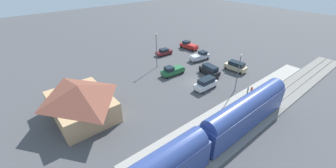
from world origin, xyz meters
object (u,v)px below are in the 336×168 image
(pedestrian_on_platform, at_px, (248,90))
(pickup_silver, at_px, (200,56))
(pedestrian_waiting_far, at_px, (251,90))
(suv_tan, at_px, (236,66))
(pickup_red, at_px, (189,45))
(light_pole_near_platform, at_px, (239,68))
(station_building, at_px, (81,100))
(pickup_green, at_px, (172,71))
(sedan_maroon, at_px, (164,52))
(suv_black, at_px, (210,70))
(light_pole_lot_center, at_px, (156,47))
(suv_white, at_px, (206,83))

(pedestrian_on_platform, distance_m, pickup_silver, 18.10)
(pedestrian_waiting_far, height_order, suv_tan, suv_tan)
(pickup_red, relative_size, light_pole_near_platform, 0.74)
(pickup_silver, bearing_deg, pickup_red, -25.23)
(pedestrian_waiting_far, bearing_deg, pickup_silver, -16.69)
(station_building, xyz_separation_m, pickup_green, (1.68, -20.44, -1.87))
(pedestrian_on_platform, distance_m, pedestrian_waiting_far, 0.62)
(sedan_maroon, height_order, light_pole_near_platform, light_pole_near_platform)
(suv_black, height_order, light_pole_lot_center, light_pole_lot_center)
(pickup_green, height_order, light_pole_near_platform, light_pole_near_platform)
(suv_tan, xyz_separation_m, light_pole_lot_center, (13.05, 12.78, 4.03))
(pedestrian_on_platform, relative_size, pickup_green, 0.31)
(pickup_red, xyz_separation_m, light_pole_near_platform, (-22.41, 9.59, 3.74))
(suv_tan, bearing_deg, light_pole_near_platform, 124.05)
(pedestrian_on_platform, xyz_separation_m, light_pole_lot_center, (20.67, 5.42, 3.90))
(station_building, bearing_deg, pickup_silver, -83.63)
(pickup_red, distance_m, light_pole_lot_center, 15.90)
(pedestrian_waiting_far, bearing_deg, suv_white, 31.72)
(sedan_maroon, xyz_separation_m, suv_tan, (-18.11, -6.55, 0.27))
(pickup_silver, height_order, suv_white, suv_white)
(suv_black, bearing_deg, light_pole_near_platform, 168.90)
(pedestrian_on_platform, xyz_separation_m, suv_tan, (7.62, -7.36, -0.13))
(pedestrian_waiting_far, xyz_separation_m, pickup_green, (15.82, 5.53, -0.25))
(sedan_maroon, relative_size, suv_tan, 0.91)
(pickup_green, xyz_separation_m, suv_white, (-8.68, -1.12, 0.12))
(pickup_silver, bearing_deg, station_building, 96.37)
(suv_black, xyz_separation_m, pickup_silver, (6.99, -4.44, -0.12))
(pickup_red, height_order, pickup_green, same)
(light_pole_lot_center, bearing_deg, pickup_red, -74.06)
(pedestrian_waiting_far, relative_size, sedan_maroon, 0.37)
(station_building, height_order, suv_white, station_building)
(pickup_silver, relative_size, sedan_maroon, 1.22)
(pickup_silver, distance_m, sedan_maroon, 9.87)
(light_pole_near_platform, bearing_deg, pickup_green, 20.69)
(station_building, bearing_deg, light_pole_near_platform, -113.88)
(suv_white, xyz_separation_m, light_pole_near_platform, (-4.20, -3.75, 3.62))
(pickup_red, bearing_deg, pickup_green, 123.40)
(pickup_silver, xyz_separation_m, suv_white, (-10.49, 9.70, 0.12))
(pedestrian_waiting_far, height_order, pickup_silver, pickup_silver)
(pedestrian_on_platform, height_order, suv_tan, suv_tan)
(station_building, distance_m, suv_black, 27.10)
(pedestrian_waiting_far, bearing_deg, pickup_red, -19.40)
(pedestrian_on_platform, bearing_deg, sedan_maroon, -1.80)
(suv_white, height_order, light_pole_near_platform, light_pole_near_platform)
(pedestrian_on_platform, height_order, pedestrian_waiting_far, same)
(suv_white, distance_m, light_pole_near_platform, 6.69)
(pickup_red, height_order, suv_white, suv_white)
(suv_black, relative_size, light_pole_near_platform, 0.67)
(pedestrian_waiting_far, height_order, sedan_maroon, pedestrian_waiting_far)
(suv_black, height_order, suv_tan, same)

